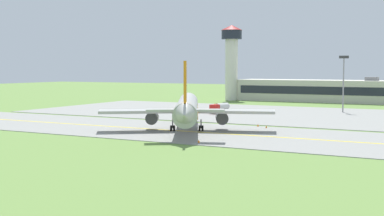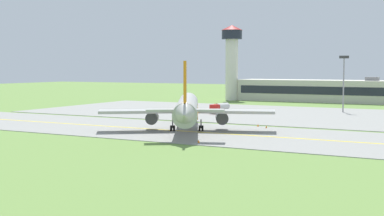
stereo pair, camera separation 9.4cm
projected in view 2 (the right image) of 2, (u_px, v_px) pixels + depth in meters
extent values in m
plane|color=olive|center=(182.00, 132.00, 95.32)|extent=(500.00, 500.00, 0.00)
cube|color=gray|center=(182.00, 131.00, 95.32)|extent=(240.00, 28.00, 0.10)
cube|color=gray|center=(300.00, 115.00, 127.79)|extent=(140.00, 52.00, 0.10)
cube|color=yellow|center=(182.00, 131.00, 95.31)|extent=(220.00, 0.60, 0.01)
cylinder|color=#ADADA8|center=(187.00, 108.00, 97.30)|extent=(19.01, 32.11, 4.00)
cone|color=#ADADA8|center=(189.00, 101.00, 115.44)|extent=(4.57, 4.04, 3.80)
cone|color=#ADADA8|center=(185.00, 114.00, 78.92)|extent=(4.48, 4.40, 3.40)
cube|color=orange|center=(187.00, 110.00, 97.34)|extent=(17.84, 29.72, 0.36)
cube|color=#1E232D|center=(189.00, 99.00, 113.19)|extent=(3.85, 3.15, 0.70)
cube|color=#ADADA8|center=(140.00, 111.00, 95.23)|extent=(15.04, 12.54, 0.50)
cylinder|color=#47474C|center=(152.00, 118.00, 97.31)|extent=(3.59, 4.07, 2.30)
cylinder|color=black|center=(153.00, 117.00, 98.91)|extent=(1.98, 1.18, 2.10)
cube|color=#ADADA8|center=(233.00, 111.00, 95.05)|extent=(15.75, 9.43, 0.50)
cylinder|color=#47474C|center=(222.00, 118.00, 97.17)|extent=(3.59, 4.07, 2.30)
cylinder|color=black|center=(222.00, 117.00, 98.77)|extent=(1.98, 1.18, 2.10)
cube|color=orange|center=(185.00, 82.00, 81.93)|extent=(2.35, 4.10, 6.50)
cube|color=#ADADA8|center=(165.00, 110.00, 82.12)|extent=(6.34, 5.28, 0.30)
cube|color=#ADADA8|center=(205.00, 110.00, 82.05)|extent=(6.46, 4.39, 0.30)
cylinder|color=slate|center=(188.00, 116.00, 110.48)|extent=(0.24, 0.24, 1.65)
cylinder|color=black|center=(188.00, 120.00, 110.54)|extent=(0.81, 1.14, 1.10)
cylinder|color=slate|center=(173.00, 124.00, 95.55)|extent=(0.24, 0.24, 1.65)
cylinder|color=black|center=(171.00, 128.00, 95.62)|extent=(0.81, 1.14, 1.10)
cylinder|color=black|center=(174.00, 128.00, 95.61)|extent=(0.81, 1.14, 1.10)
cylinder|color=slate|center=(201.00, 124.00, 95.49)|extent=(0.24, 0.24, 1.65)
cylinder|color=black|center=(200.00, 128.00, 95.56)|extent=(0.81, 1.14, 1.10)
cylinder|color=black|center=(203.00, 128.00, 95.55)|extent=(0.81, 1.14, 1.10)
cube|color=red|center=(215.00, 108.00, 130.55)|extent=(2.35, 2.20, 1.80)
cube|color=#1E232D|center=(213.00, 107.00, 129.94)|extent=(1.82, 0.52, 0.81)
cylinder|color=silver|center=(222.00, 107.00, 132.81)|extent=(2.68, 4.49, 1.80)
cube|color=#383838|center=(222.00, 111.00, 132.89)|extent=(2.98, 4.56, 0.24)
cylinder|color=orange|center=(215.00, 104.00, 130.47)|extent=(0.20, 0.20, 0.18)
cylinder|color=black|center=(218.00, 113.00, 129.98)|extent=(0.49, 0.94, 0.90)
cylinder|color=black|center=(212.00, 112.00, 131.28)|extent=(0.49, 0.94, 0.90)
cylinder|color=black|center=(227.00, 112.00, 132.87)|extent=(0.49, 0.94, 0.90)
cylinder|color=black|center=(221.00, 111.00, 134.22)|extent=(0.49, 0.94, 0.90)
cube|color=beige|center=(333.00, 91.00, 176.63)|extent=(63.61, 13.98, 7.39)
cube|color=#1E232D|center=(328.00, 91.00, 170.38)|extent=(61.06, 0.10, 2.66)
cube|color=slate|center=(372.00, 79.00, 170.41)|extent=(4.00, 4.00, 1.20)
cylinder|color=silver|center=(232.00, 70.00, 185.64)|extent=(4.40, 4.40, 21.61)
cylinder|color=#1E232D|center=(232.00, 35.00, 184.67)|extent=(7.20, 7.20, 3.20)
cone|color=maroon|center=(232.00, 28.00, 184.48)|extent=(7.60, 7.60, 1.80)
cylinder|color=gray|center=(344.00, 86.00, 134.81)|extent=(0.36, 0.36, 14.00)
cube|color=#333333|center=(344.00, 57.00, 134.24)|extent=(2.40, 0.50, 0.70)
cone|color=orange|center=(266.00, 127.00, 99.95)|extent=(0.44, 0.44, 0.60)
cone|color=orange|center=(199.00, 141.00, 80.54)|extent=(0.44, 0.44, 0.60)
cone|color=orange|center=(258.00, 125.00, 102.61)|extent=(0.44, 0.44, 0.60)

